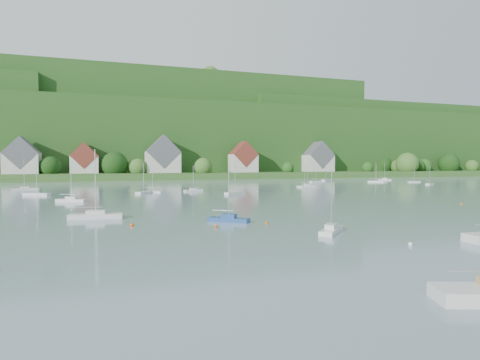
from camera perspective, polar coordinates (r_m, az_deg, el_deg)
name	(u,v)px	position (r m, az deg, el deg)	size (l,w,h in m)	color
far_shore_strip	(150,175)	(206.23, -12.77, 0.67)	(600.00, 60.00, 3.00)	#2E511E
forested_ridge	(140,140)	(274.93, -14.09, 5.54)	(620.00, 181.22, 69.89)	#193B13
village_building_0	(22,159)	(195.49, -28.70, 2.69)	(14.00, 10.40, 16.00)	beige
village_building_1	(85,161)	(194.51, -21.32, 2.60)	(12.00, 9.36, 14.00)	beige
village_building_2	(163,158)	(194.78, -10.99, 3.17)	(16.00, 11.44, 18.00)	beige
village_building_3	(243,160)	(201.80, 0.44, 2.94)	(13.00, 10.40, 15.50)	beige
village_building_4	(318,160)	(223.82, 11.10, 2.89)	(15.00, 10.40, 16.50)	beige
near_sailboat_1	(229,219)	(51.60, -1.61, -5.55)	(5.14, 4.49, 7.23)	navy
near_sailboat_3	(331,229)	(44.54, 12.89, -6.89)	(4.63, 4.68, 6.94)	silver
near_sailboat_6	(96,215)	(57.87, -19.91, -4.76)	(7.17, 2.67, 9.45)	silver
mooring_buoy_0	(267,224)	(49.95, 3.83, -6.30)	(0.39, 0.39, 0.39)	#D75B0C
mooring_buoy_1	(410,246)	(40.26, 23.17, -8.61)	(0.42, 0.42, 0.42)	white
mooring_buoy_2	(461,204)	(84.11, 29.08, -3.05)	(0.42, 0.42, 0.42)	#D75B0C
mooring_buoy_3	(216,227)	(47.38, -3.50, -6.77)	(0.43, 0.43, 0.43)	#D75B0C
mooring_buoy_5	(132,226)	(49.84, -15.20, -6.40)	(0.49, 0.49, 0.49)	#D75B0C
far_sailboat_cluster	(229,186)	(125.34, -1.61, -0.88)	(192.14, 71.07, 8.71)	silver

